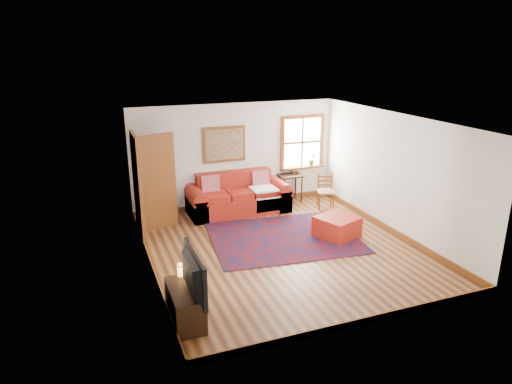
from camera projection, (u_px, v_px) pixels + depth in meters
name	position (u px, v px, depth m)	size (l,w,h in m)	color
ground	(282.00, 249.00, 8.86)	(5.50, 5.50, 0.00)	#462412
room_envelope	(283.00, 166.00, 8.37)	(5.04, 5.54, 2.52)	silver
window	(303.00, 148.00, 11.47)	(1.18, 0.20, 1.38)	white
doorway	(149.00, 183.00, 9.37)	(0.89, 1.08, 2.14)	black
framed_artwork	(224.00, 144.00, 10.70)	(1.05, 0.07, 0.85)	brown
persian_rug	(283.00, 237.00, 9.35)	(2.93, 2.34, 0.02)	#510B10
red_leather_sofa	(238.00, 199.00, 10.77)	(2.35, 0.97, 0.92)	maroon
red_ottoman	(337.00, 227.00, 9.38)	(0.74, 0.74, 0.42)	maroon
side_table	(290.00, 179.00, 11.39)	(0.58, 0.43, 0.69)	#311E10
ladder_back_chair	(326.00, 190.00, 10.99)	(0.49, 0.48, 0.84)	tan
media_cabinet	(185.00, 305.00, 6.46)	(0.42, 0.92, 0.51)	#311E10
television	(187.00, 274.00, 6.15)	(1.08, 0.14, 0.62)	black
candle_hurricane	(181.00, 270.00, 6.75)	(0.12, 0.12, 0.18)	silver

